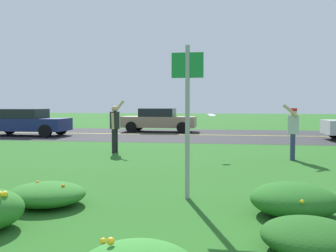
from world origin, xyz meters
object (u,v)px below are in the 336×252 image
object	(u,v)px
frisbee_white	(212,115)
car_tan_center_left	(159,120)
sign_post_near_path	(187,107)
car_navy_leftmost	(26,122)
person_thrower_dark_shirt	(115,125)
person_catcher_red_cap_gray_shirt	(293,128)

from	to	relation	value
frisbee_white	car_tan_center_left	xyz separation A→B (m)	(-3.68, 10.66, -0.60)
frisbee_white	car_tan_center_left	bearing A→B (deg)	109.04
sign_post_near_path	car_navy_leftmost	world-z (taller)	sign_post_near_path
person_thrower_dark_shirt	car_navy_leftmost	size ratio (longest dim) A/B	0.41
person_thrower_dark_shirt	car_navy_leftmost	world-z (taller)	person_thrower_dark_shirt
sign_post_near_path	frisbee_white	world-z (taller)	sign_post_near_path
car_navy_leftmost	person_thrower_dark_shirt	bearing A→B (deg)	-41.20
sign_post_near_path	car_tan_center_left	bearing A→B (deg)	102.29
person_thrower_dark_shirt	car_tan_center_left	size ratio (longest dim) A/B	0.41
car_tan_center_left	frisbee_white	bearing A→B (deg)	-70.96
sign_post_near_path	car_navy_leftmost	xyz separation A→B (m)	(-10.00, 11.83, -0.90)
car_tan_center_left	sign_post_near_path	bearing A→B (deg)	-77.71
person_thrower_dark_shirt	person_catcher_red_cap_gray_shirt	size ratio (longest dim) A/B	1.09
person_thrower_dark_shirt	sign_post_near_path	bearing A→B (deg)	-61.59
sign_post_near_path	person_thrower_dark_shirt	bearing A→B (deg)	118.41
frisbee_white	car_navy_leftmost	world-z (taller)	car_navy_leftmost
sign_post_near_path	person_thrower_dark_shirt	xyz separation A→B (m)	(-3.16, 5.84, -0.65)
sign_post_near_path	person_thrower_dark_shirt	distance (m)	6.67
person_catcher_red_cap_gray_shirt	car_navy_leftmost	xyz separation A→B (m)	(-12.67, 6.79, -0.22)
person_catcher_red_cap_gray_shirt	frisbee_white	xyz separation A→B (m)	(-2.45, 0.20, 0.38)
person_thrower_dark_shirt	frisbee_white	world-z (taller)	person_thrower_dark_shirt
sign_post_near_path	frisbee_white	xyz separation A→B (m)	(0.22, 5.23, -0.30)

